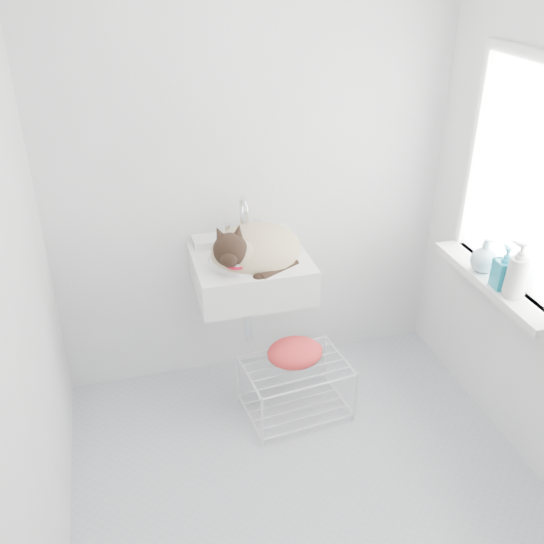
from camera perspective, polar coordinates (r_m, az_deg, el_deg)
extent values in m
cube|color=#A2A9AE|center=(3.16, 3.06, -18.44)|extent=(2.20, 2.00, 0.02)
cube|color=white|center=(3.29, -1.81, 9.81)|extent=(2.20, 0.02, 2.50)
cube|color=white|center=(2.32, -22.84, -1.05)|extent=(0.02, 2.00, 2.50)
cube|color=white|center=(3.02, 22.67, 7.86)|extent=(0.01, 0.80, 1.00)
cube|color=white|center=(3.01, 22.44, 7.85)|extent=(0.04, 0.90, 1.10)
cube|color=white|center=(3.19, 19.86, -0.93)|extent=(0.16, 0.88, 0.04)
cube|color=white|center=(3.20, -1.99, 1.41)|extent=(0.60, 0.52, 0.24)
ellipsoid|color=beige|center=(3.18, -1.44, 1.88)|extent=(0.54, 0.49, 0.24)
sphere|color=black|center=(3.03, -4.39, 2.70)|extent=(0.21, 0.21, 0.17)
torus|color=#B80D24|center=(3.05, -3.97, 1.87)|extent=(0.18, 0.18, 0.07)
cube|color=silver|center=(3.40, 2.21, -10.82)|extent=(0.57, 0.43, 0.32)
ellipsoid|color=red|center=(3.30, 2.13, -7.95)|extent=(0.30, 0.21, 0.12)
imported|color=silver|center=(3.06, 21.40, -2.09)|extent=(0.12, 0.12, 0.23)
imported|color=teal|center=(3.12, 20.50, -1.29)|extent=(0.10, 0.11, 0.21)
imported|color=#AAC9D5|center=(3.24, 18.87, 0.15)|extent=(0.18, 0.18, 0.17)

